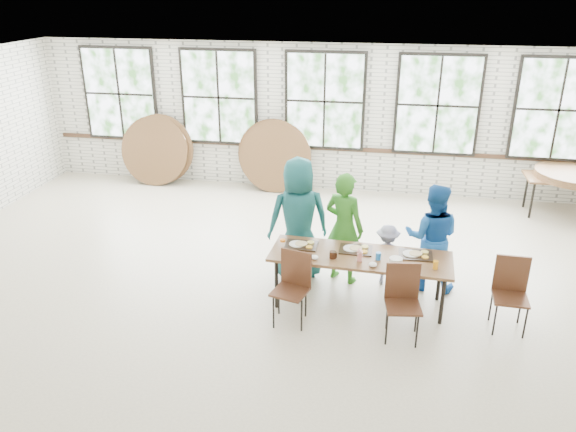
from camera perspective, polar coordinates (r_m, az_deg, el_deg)
name	(u,v)px	position (r m, az deg, el deg)	size (l,w,h in m)	color
room	(325,103)	(11.49, 3.74, 11.34)	(12.00, 12.00, 12.00)	beige
dining_table	(360,259)	(7.55, 7.34, -4.32)	(2.44, 0.91, 0.74)	brown
chair_near_left	(293,281)	(7.22, 0.52, -6.62)	(0.51, 0.50, 0.95)	#4D2A19
chair_near_right	(403,295)	(7.07, 11.57, -7.86)	(0.47, 0.46, 0.95)	#4D2A19
chair_spare	(511,287)	(7.62, 21.68, -6.72)	(0.43, 0.42, 0.95)	#4D2A19
adult_teal	(298,219)	(8.13, 1.07, -0.31)	(0.90, 0.58, 1.83)	#1A6353
adult_green	(344,228)	(8.09, 5.71, -1.21)	(0.61, 0.40, 1.66)	#2E771F
toddler	(387,255)	(8.23, 10.01, -3.89)	(0.59, 0.34, 0.92)	#161542
adult_blue	(432,237)	(8.12, 14.39, -2.10)	(0.76, 0.60, 1.57)	#16509F
storage_table	(576,181)	(11.68, 27.24, 3.19)	(1.81, 0.78, 0.74)	brown
tabletop_clutter	(365,254)	(7.50, 7.88, -3.88)	(2.03, 0.64, 0.11)	black
round_tops_leaning	(215,153)	(12.03, -7.46, 6.36)	(4.15, 0.43, 1.50)	brown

